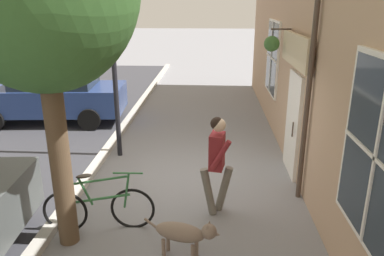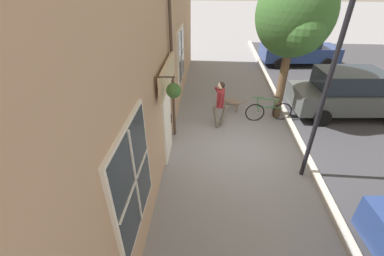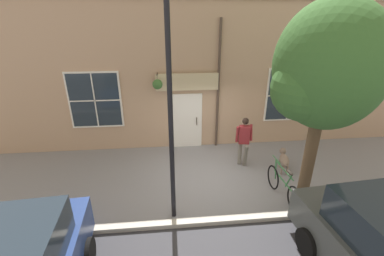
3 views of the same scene
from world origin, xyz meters
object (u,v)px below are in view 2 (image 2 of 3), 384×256
object	(u,v)px
leaning_bicycle	(269,111)
parked_car_mid_block	(350,93)
pedestrian_walking	(220,101)
dog_on_leash	(230,102)
parked_car_far_end	(298,49)
street_lamp	(340,43)
street_tree_by_curb	(296,17)

from	to	relation	value
leaning_bicycle	parked_car_mid_block	size ratio (longest dim) A/B	0.39
pedestrian_walking	dog_on_leash	bearing A→B (deg)	70.25
parked_car_far_end	street_lamp	world-z (taller)	street_lamp
street_tree_by_curb	street_lamp	xyz separation A→B (m)	(0.01, -3.26, -0.02)
street_lamp	parked_car_far_end	bearing A→B (deg)	76.02
leaning_bicycle	street_lamp	size ratio (longest dim) A/B	0.31
pedestrian_walking	leaning_bicycle	world-z (taller)	pedestrian_walking
street_tree_by_curb	parked_car_mid_block	world-z (taller)	street_tree_by_curb
pedestrian_walking	leaning_bicycle	distance (m)	2.04
leaning_bicycle	street_lamp	world-z (taller)	street_lamp
street_tree_by_curb	leaning_bicycle	world-z (taller)	street_tree_by_curb
parked_car_mid_block	street_lamp	bearing A→B (deg)	-125.61
dog_on_leash	parked_car_far_end	distance (m)	7.57
leaning_bicycle	dog_on_leash	bearing A→B (deg)	155.22
dog_on_leash	street_lamp	xyz separation A→B (m)	(1.80, -3.63, 3.14)
pedestrian_walking	parked_car_far_end	distance (m)	8.85
street_tree_by_curb	parked_car_far_end	bearing A→B (deg)	69.56
pedestrian_walking	parked_car_far_end	xyz separation A→B (m)	(4.70, 7.49, -0.15)
dog_on_leash	parked_car_mid_block	bearing A→B (deg)	0.66
dog_on_leash	street_tree_by_curb	xyz separation A→B (m)	(1.79, -0.38, 3.16)
pedestrian_walking	street_tree_by_curb	bearing A→B (deg)	21.27
pedestrian_walking	street_lamp	bearing A→B (deg)	-46.76
pedestrian_walking	parked_car_far_end	bearing A→B (deg)	57.88
dog_on_leash	parked_car_mid_block	world-z (taller)	parked_car_mid_block
dog_on_leash	leaning_bicycle	distance (m)	1.52
leaning_bicycle	street_lamp	xyz separation A→B (m)	(0.41, -2.99, 3.17)
dog_on_leash	street_tree_by_curb	size ratio (longest dim) A/B	0.22
parked_car_far_end	street_lamp	bearing A→B (deg)	-103.98
pedestrian_walking	leaning_bicycle	bearing A→B (deg)	18.39
dog_on_leash	street_lamp	size ratio (longest dim) A/B	0.20
parked_car_far_end	street_lamp	size ratio (longest dim) A/B	0.80
parked_car_mid_block	street_lamp	distance (m)	5.26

